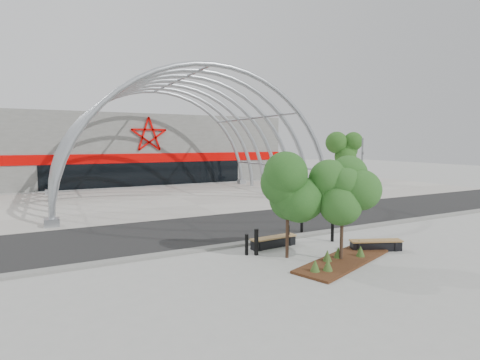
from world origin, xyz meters
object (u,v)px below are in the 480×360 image
at_px(signal_pole, 362,169).
at_px(street_tree_0, 288,185).
at_px(bench_0, 273,242).
at_px(bench_1, 376,245).
at_px(street_tree_1, 343,190).
at_px(bollard_2, 288,235).

bearing_deg(signal_pole, street_tree_0, -145.27).
height_order(signal_pole, bench_0, signal_pole).
relative_size(street_tree_0, bench_0, 1.83).
bearing_deg(bench_1, bench_0, 145.43).
relative_size(signal_pole, bench_1, 2.23).
bearing_deg(bench_0, street_tree_0, -102.35).
relative_size(signal_pole, street_tree_1, 1.28).
height_order(signal_pole, bollard_2, signal_pole).
bearing_deg(bollard_2, signal_pole, 32.10).
xyz_separation_m(street_tree_0, bollard_2, (1.19, 1.65, -2.60)).
bearing_deg(street_tree_0, bench_0, 77.65).
relative_size(bench_0, bench_1, 1.01).
distance_m(street_tree_0, bollard_2, 3.30).
distance_m(street_tree_0, bench_1, 5.08).
bearing_deg(street_tree_0, bollard_2, 54.27).
relative_size(signal_pole, street_tree_0, 1.21).
bearing_deg(bench_0, bench_1, -34.57).
bearing_deg(bench_0, bollard_2, 2.55).
bearing_deg(bollard_2, street_tree_0, -125.73).
bearing_deg(street_tree_0, street_tree_1, -39.33).
distance_m(bench_1, bollard_2, 3.93).
bearing_deg(bench_1, street_tree_0, 166.65).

